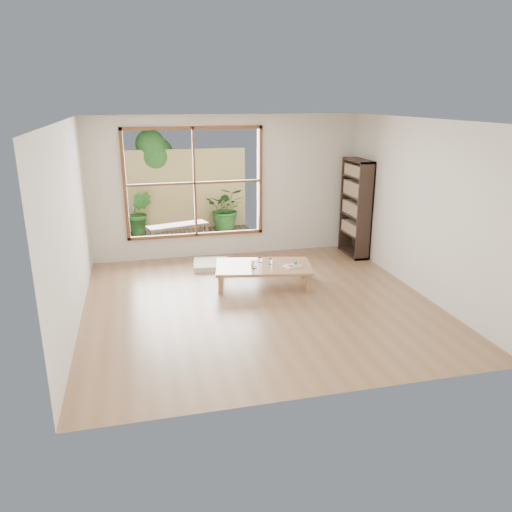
# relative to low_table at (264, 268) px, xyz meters

# --- Properties ---
(ground) EXTENTS (5.00, 5.00, 0.00)m
(ground) POSITION_rel_low_table_xyz_m (-0.25, -0.68, -0.29)
(ground) COLOR #936A49
(ground) RESTS_ON ground
(low_table) EXTENTS (1.64, 1.12, 0.33)m
(low_table) POSITION_rel_low_table_xyz_m (0.00, 0.00, 0.00)
(low_table) COLOR #966A49
(low_table) RESTS_ON ground
(floor_cushion) EXTENTS (0.68, 0.68, 0.09)m
(floor_cushion) POSITION_rel_low_table_xyz_m (-0.68, 1.09, -0.25)
(floor_cushion) COLOR white
(floor_cushion) RESTS_ON ground
(bookshelf) EXTENTS (0.29, 0.81, 1.81)m
(bookshelf) POSITION_rel_low_table_xyz_m (2.09, 1.18, 0.61)
(bookshelf) COLOR #30211A
(bookshelf) RESTS_ON ground
(glass_tall) EXTENTS (0.08, 0.08, 0.15)m
(glass_tall) POSITION_rel_low_table_xyz_m (-0.18, -0.12, 0.11)
(glass_tall) COLOR silver
(glass_tall) RESTS_ON low_table
(glass_mid) EXTENTS (0.06, 0.06, 0.09)m
(glass_mid) POSITION_rel_low_table_xyz_m (0.12, 0.04, 0.08)
(glass_mid) COLOR silver
(glass_mid) RESTS_ON low_table
(glass_short) EXTENTS (0.06, 0.06, 0.08)m
(glass_short) POSITION_rel_low_table_xyz_m (-0.02, 0.16, 0.08)
(glass_short) COLOR silver
(glass_short) RESTS_ON low_table
(glass_small) EXTENTS (0.06, 0.06, 0.08)m
(glass_small) POSITION_rel_low_table_xyz_m (-0.17, 0.01, 0.08)
(glass_small) COLOR silver
(glass_small) RESTS_ON low_table
(food_tray) EXTENTS (0.30, 0.24, 0.08)m
(food_tray) POSITION_rel_low_table_xyz_m (0.44, -0.16, 0.06)
(food_tray) COLOR white
(food_tray) RESTS_ON low_table
(deck) EXTENTS (2.80, 2.00, 0.05)m
(deck) POSITION_rel_low_table_xyz_m (-0.85, 2.88, -0.29)
(deck) COLOR #3B322A
(deck) RESTS_ON ground
(garden_bench) EXTENTS (1.28, 0.68, 0.39)m
(garden_bench) POSITION_rel_low_table_xyz_m (-1.12, 2.67, 0.07)
(garden_bench) COLOR #30211A
(garden_bench) RESTS_ON deck
(bamboo_fence) EXTENTS (2.80, 0.06, 1.80)m
(bamboo_fence) POSITION_rel_low_table_xyz_m (-0.85, 3.88, 0.61)
(bamboo_fence) COLOR tan
(bamboo_fence) RESTS_ON ground
(shrub_right) EXTENTS (1.02, 0.93, 0.96)m
(shrub_right) POSITION_rel_low_table_xyz_m (0.05, 3.54, 0.22)
(shrub_right) COLOR #346726
(shrub_right) RESTS_ON deck
(shrub_left) EXTENTS (0.59, 0.51, 0.96)m
(shrub_left) POSITION_rel_low_table_xyz_m (-1.85, 3.58, 0.21)
(shrub_left) COLOR #346726
(shrub_left) RESTS_ON deck
(garden_tree) EXTENTS (1.04, 0.85, 2.22)m
(garden_tree) POSITION_rel_low_table_xyz_m (-1.53, 4.18, 1.34)
(garden_tree) COLOR #4C3D2D
(garden_tree) RESTS_ON ground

